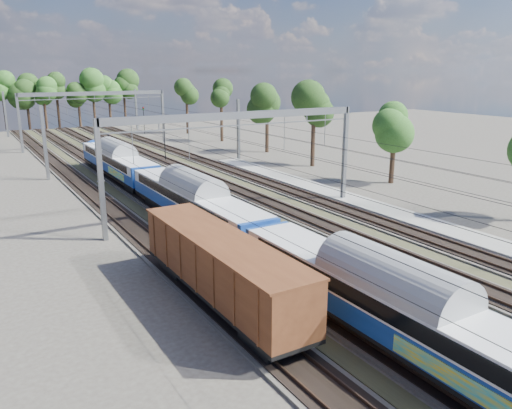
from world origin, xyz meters
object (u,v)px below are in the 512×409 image
signal_near (164,134)px  signal_far (144,117)px  freight_boxcar (220,266)px  worker (109,138)px  emu_train (195,197)px

signal_near → signal_far: 32.91m
freight_boxcar → signal_far: bearing=74.1°
worker → signal_far: (9.63, 9.16, 2.48)m
signal_far → worker: bearing=-116.3°
emu_train → worker: 53.89m
emu_train → signal_far: 64.80m
signal_near → emu_train: bearing=-118.5°
emu_train → freight_boxcar: size_ratio=4.46×
freight_boxcar → signal_far: 78.63m
worker → signal_near: (1.76, -22.79, 2.86)m
freight_boxcar → signal_far: (21.56, 75.61, 1.09)m
signal_near → freight_boxcar: bearing=-119.2°
worker → signal_near: bearing=163.6°
worker → signal_near: 23.04m
emu_train → signal_far: size_ratio=12.11×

